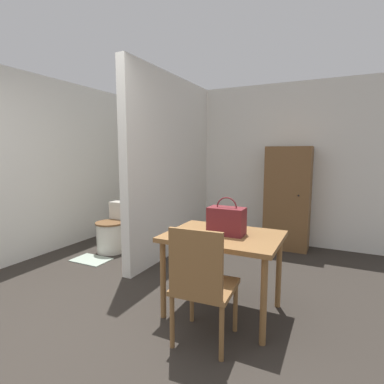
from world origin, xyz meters
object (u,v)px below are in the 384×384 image
dining_table (223,244)px  wooden_chair (202,282)px  handbag (227,221)px  wooden_cabinet (288,198)px  toilet (113,232)px

dining_table → wooden_chair: bearing=-87.4°
handbag → wooden_cabinet: (0.20, 2.17, -0.09)m
wooden_chair → wooden_cabinet: 2.72m
dining_table → toilet: dining_table is taller
dining_table → wooden_cabinet: size_ratio=0.65×
wooden_chair → handbag: size_ratio=2.77×
toilet → wooden_cabinet: (2.28, 1.28, 0.48)m
dining_table → handbag: size_ratio=2.98×
dining_table → wooden_chair: wooden_chair is taller
dining_table → wooden_cabinet: 2.20m
handbag → wooden_cabinet: bearing=84.8°
dining_table → handbag: (0.02, 0.01, 0.21)m
wooden_chair → handbag: 0.64m
wooden_cabinet → toilet: bearing=-150.7°
toilet → handbag: 2.33m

